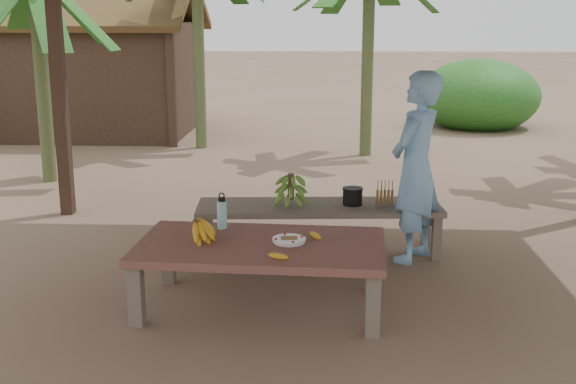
{
  "coord_description": "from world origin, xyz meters",
  "views": [
    {
      "loc": [
        -0.01,
        -5.22,
        2.11
      ],
      "look_at": [
        -0.27,
        0.14,
        0.8
      ],
      "focal_mm": 45.0,
      "sensor_mm": 36.0,
      "label": 1
    }
  ],
  "objects_px": {
    "bench": "(319,211)",
    "cooking_pot": "(353,197)",
    "work_table": "(261,251)",
    "water_flask": "(222,213)",
    "ripe_banana_bunch": "(195,229)",
    "woman": "(416,168)",
    "plate": "(289,240)"
  },
  "relations": [
    {
      "from": "bench",
      "to": "cooking_pot",
      "type": "height_order",
      "value": "cooking_pot"
    },
    {
      "from": "work_table",
      "to": "water_flask",
      "type": "bearing_deg",
      "value": 136.35
    },
    {
      "from": "cooking_pot",
      "to": "ripe_banana_bunch",
      "type": "bearing_deg",
      "value": -133.06
    },
    {
      "from": "bench",
      "to": "ripe_banana_bunch",
      "type": "distance_m",
      "value": 1.57
    },
    {
      "from": "bench",
      "to": "woman",
      "type": "distance_m",
      "value": 0.96
    },
    {
      "from": "bench",
      "to": "cooking_pot",
      "type": "xyz_separation_m",
      "value": [
        0.3,
        0.02,
        0.13
      ]
    },
    {
      "from": "bench",
      "to": "plate",
      "type": "height_order",
      "value": "plate"
    },
    {
      "from": "bench",
      "to": "water_flask",
      "type": "height_order",
      "value": "water_flask"
    },
    {
      "from": "work_table",
      "to": "plate",
      "type": "xyz_separation_m",
      "value": [
        0.21,
        0.02,
        0.08
      ]
    },
    {
      "from": "work_table",
      "to": "ripe_banana_bunch",
      "type": "xyz_separation_m",
      "value": [
        -0.49,
        0.03,
        0.15
      ]
    },
    {
      "from": "bench",
      "to": "plate",
      "type": "relative_size",
      "value": 9.11
    },
    {
      "from": "cooking_pot",
      "to": "woman",
      "type": "relative_size",
      "value": 0.11
    },
    {
      "from": "water_flask",
      "to": "woman",
      "type": "relative_size",
      "value": 0.17
    },
    {
      "from": "work_table",
      "to": "woman",
      "type": "xyz_separation_m",
      "value": [
        1.25,
        1.15,
        0.4
      ]
    },
    {
      "from": "bench",
      "to": "ripe_banana_bunch",
      "type": "xyz_separation_m",
      "value": [
        -0.9,
        -1.27,
        0.19
      ]
    },
    {
      "from": "ripe_banana_bunch",
      "to": "cooking_pot",
      "type": "distance_m",
      "value": 1.77
    },
    {
      "from": "ripe_banana_bunch",
      "to": "plate",
      "type": "height_order",
      "value": "ripe_banana_bunch"
    },
    {
      "from": "plate",
      "to": "woman",
      "type": "bearing_deg",
      "value": 47.37
    },
    {
      "from": "bench",
      "to": "ripe_banana_bunch",
      "type": "relative_size",
      "value": 7.76
    },
    {
      "from": "water_flask",
      "to": "woman",
      "type": "bearing_deg",
      "value": 26.66
    },
    {
      "from": "bench",
      "to": "woman",
      "type": "bearing_deg",
      "value": -14.24
    },
    {
      "from": "ripe_banana_bunch",
      "to": "water_flask",
      "type": "bearing_deg",
      "value": 64.62
    },
    {
      "from": "cooking_pot",
      "to": "woman",
      "type": "xyz_separation_m",
      "value": [
        0.53,
        -0.17,
        0.31
      ]
    },
    {
      "from": "water_flask",
      "to": "woman",
      "type": "distance_m",
      "value": 1.78
    },
    {
      "from": "work_table",
      "to": "bench",
      "type": "distance_m",
      "value": 1.37
    },
    {
      "from": "work_table",
      "to": "bench",
      "type": "bearing_deg",
      "value": 75.52
    },
    {
      "from": "ripe_banana_bunch",
      "to": "cooking_pot",
      "type": "height_order",
      "value": "ripe_banana_bunch"
    },
    {
      "from": "ripe_banana_bunch",
      "to": "plate",
      "type": "relative_size",
      "value": 1.17
    },
    {
      "from": "ripe_banana_bunch",
      "to": "water_flask",
      "type": "relative_size",
      "value": 1.0
    },
    {
      "from": "bench",
      "to": "woman",
      "type": "xyz_separation_m",
      "value": [
        0.83,
        -0.15,
        0.44
      ]
    },
    {
      "from": "work_table",
      "to": "plate",
      "type": "distance_m",
      "value": 0.22
    },
    {
      "from": "work_table",
      "to": "plate",
      "type": "relative_size",
      "value": 7.56
    }
  ]
}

